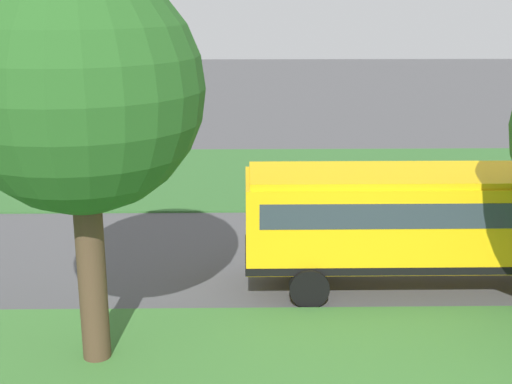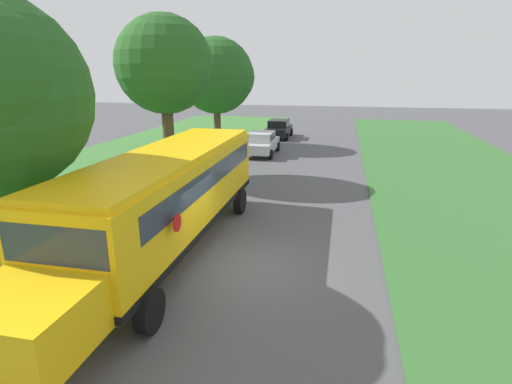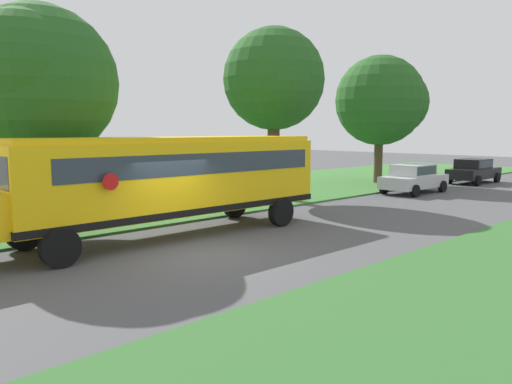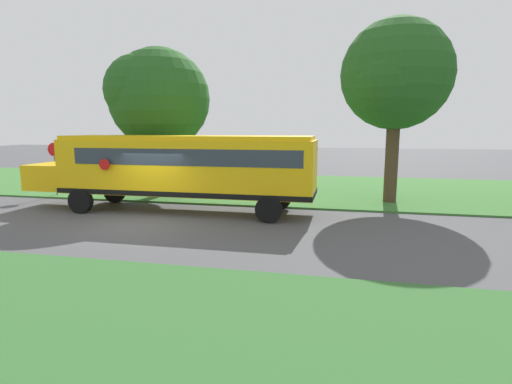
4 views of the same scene
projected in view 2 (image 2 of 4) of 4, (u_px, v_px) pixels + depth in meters
ground_plane at (243, 267)px, 11.60m from camera, size 120.00×120.00×0.00m
school_bus at (167, 193)px, 12.13m from camera, size 2.85×12.42×3.16m
car_silver_nearest at (261, 142)px, 27.42m from camera, size 2.02×4.40×1.56m
car_black_middle at (279, 128)px, 34.55m from camera, size 2.02×4.40×1.56m
oak_tree_roadside_mid at (167, 67)px, 19.90m from camera, size 4.90×4.89×8.28m
oak_tree_far_end at (219, 76)px, 29.74m from camera, size 5.58×5.58×8.03m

